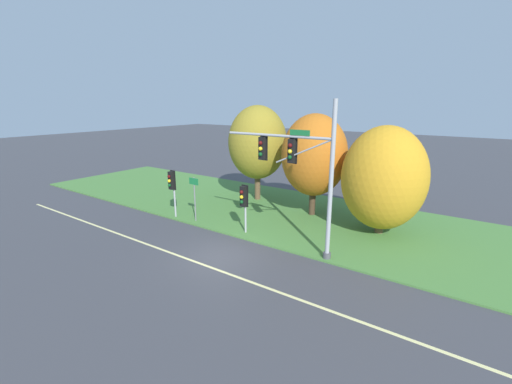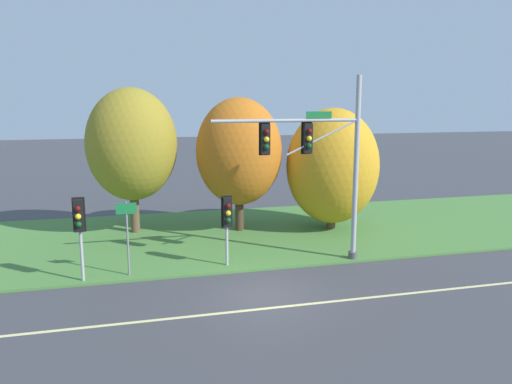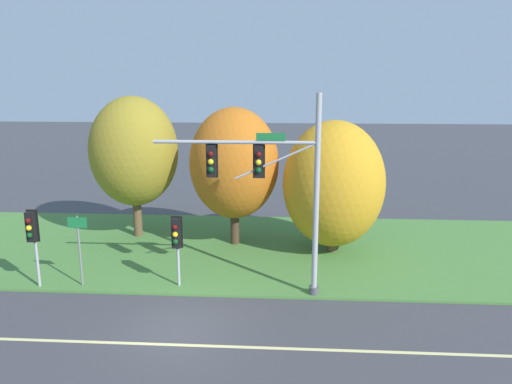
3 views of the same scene
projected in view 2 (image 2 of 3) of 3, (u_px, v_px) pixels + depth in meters
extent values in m
plane|color=#3D3D42|center=(264.00, 295.00, 18.14)|extent=(160.00, 160.00, 0.00)
cube|color=beige|center=(273.00, 308.00, 16.99)|extent=(36.00, 0.16, 0.01)
cube|color=#477A38|center=(223.00, 235.00, 25.99)|extent=(48.00, 11.50, 0.10)
cylinder|color=#9EA0A5|center=(356.00, 170.00, 21.30)|extent=(0.22, 0.22, 7.90)
cylinder|color=#4C4C51|center=(353.00, 255.00, 21.99)|extent=(0.40, 0.40, 0.30)
cylinder|color=#9EA0A5|center=(287.00, 121.00, 20.16)|extent=(6.23, 0.14, 0.14)
cylinder|color=#9EA0A5|center=(323.00, 137.00, 20.66)|extent=(3.15, 0.08, 1.47)
cube|color=black|center=(308.00, 138.00, 20.51)|extent=(0.34, 0.28, 1.22)
cube|color=black|center=(306.00, 138.00, 20.66)|extent=(0.46, 0.04, 1.34)
sphere|color=#4C0C0C|center=(309.00, 131.00, 20.28)|extent=(0.22, 0.22, 0.22)
sphere|color=yellow|center=(309.00, 139.00, 20.34)|extent=(0.22, 0.22, 0.22)
sphere|color=#0C4219|center=(309.00, 146.00, 20.39)|extent=(0.22, 0.22, 0.22)
cube|color=black|center=(265.00, 139.00, 20.07)|extent=(0.34, 0.28, 1.22)
cube|color=black|center=(264.00, 139.00, 20.22)|extent=(0.46, 0.04, 1.34)
sphere|color=#4C0C0C|center=(267.00, 132.00, 19.84)|extent=(0.22, 0.22, 0.22)
sphere|color=yellow|center=(267.00, 139.00, 19.90)|extent=(0.22, 0.22, 0.22)
sphere|color=#0C4219|center=(267.00, 147.00, 19.95)|extent=(0.22, 0.22, 0.22)
cube|color=#196B33|center=(319.00, 115.00, 20.40)|extent=(1.10, 0.04, 0.28)
cylinder|color=#9EA0A5|center=(81.00, 241.00, 19.01)|extent=(0.12, 0.12, 3.18)
cube|color=black|center=(79.00, 216.00, 18.63)|extent=(0.34, 0.28, 1.22)
cube|color=black|center=(79.00, 215.00, 18.78)|extent=(0.46, 0.04, 1.34)
sphere|color=#4C0C0C|center=(78.00, 209.00, 18.40)|extent=(0.22, 0.22, 0.22)
sphere|color=yellow|center=(78.00, 217.00, 18.46)|extent=(0.22, 0.22, 0.22)
sphere|color=#0C4219|center=(79.00, 224.00, 18.51)|extent=(0.22, 0.22, 0.22)
cylinder|color=#9EA0A5|center=(227.00, 232.00, 20.86)|extent=(0.12, 0.12, 2.89)
cube|color=black|center=(227.00, 212.00, 20.51)|extent=(0.34, 0.28, 1.22)
cube|color=black|center=(227.00, 211.00, 20.66)|extent=(0.46, 0.04, 1.34)
sphere|color=#4C0C0C|center=(228.00, 206.00, 20.28)|extent=(0.22, 0.22, 0.22)
sphere|color=yellow|center=(228.00, 213.00, 20.34)|extent=(0.22, 0.22, 0.22)
sphere|color=#0C4219|center=(228.00, 220.00, 20.39)|extent=(0.22, 0.22, 0.22)
cylinder|color=slate|center=(128.00, 239.00, 19.65)|extent=(0.08, 0.08, 2.99)
cube|color=#197238|center=(126.00, 209.00, 19.40)|extent=(0.79, 0.03, 0.44)
cylinder|color=brown|center=(134.00, 201.00, 26.13)|extent=(0.46, 0.46, 3.36)
ellipsoid|color=olive|center=(132.00, 144.00, 25.60)|extent=(4.63, 4.63, 5.79)
cylinder|color=#423021|center=(239.00, 203.00, 26.53)|extent=(0.45, 0.45, 2.99)
ellipsoid|color=#B76019|center=(239.00, 152.00, 26.04)|extent=(4.49, 4.49, 5.61)
cylinder|color=brown|center=(331.00, 210.00, 27.04)|extent=(0.49, 0.49, 2.05)
ellipsoid|color=#C68C1E|center=(332.00, 166.00, 26.61)|extent=(4.93, 4.93, 6.16)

